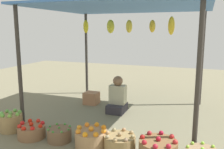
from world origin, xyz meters
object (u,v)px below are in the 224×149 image
Objects in this scene: basket_green_chilies at (59,135)px; basket_oranges at (91,138)px; basket_potatoes at (120,144)px; basket_green_apples at (11,122)px; wooden_crate_near_vendor at (91,98)px; vendor_person at (117,98)px; basket_red_tomatoes at (32,131)px.

basket_oranges reaches higher than basket_green_chilies.
basket_green_chilies is 1.02m from basket_potatoes.
wooden_crate_near_vendor is (0.63, 1.92, -0.02)m from basket_green_apples.
basket_oranges is at bearing -2.29° from basket_green_apples.
vendor_person reaches higher than basket_oranges.
basket_green_apples is at bearing 177.71° from basket_oranges.
vendor_person is at bearing 62.83° from basket_red_tomatoes.
vendor_person reaches higher than wooden_crate_near_vendor.
vendor_person is at bearing -22.03° from wooden_crate_near_vendor.
basket_green_chilies is 0.84× the size of basket_potatoes.
basket_potatoes is at bearing 0.86° from basket_oranges.
basket_red_tomatoes is at bearing -178.09° from basket_potatoes.
basket_potatoes is (0.63, -1.66, -0.17)m from vendor_person.
basket_green_apples is at bearing 168.39° from basket_red_tomatoes.
basket_green_chilies is 2.00m from wooden_crate_near_vendor.
basket_green_apples is 0.85× the size of basket_potatoes.
basket_oranges is at bearing 2.35° from basket_red_tomatoes.
basket_red_tomatoes is (-0.88, -1.71, -0.19)m from vendor_person.
vendor_person is 1.76× the size of basket_red_tomatoes.
basket_green_apples is (-1.40, -1.61, -0.14)m from vendor_person.
basket_green_apples is at bearing -108.26° from wooden_crate_near_vendor.
basket_potatoes is (1.02, -0.01, 0.03)m from basket_green_chilies.
basket_red_tomatoes is at bearing -173.32° from basket_green_chilies.
basket_oranges reaches higher than basket_potatoes.
basket_red_tomatoes is 1.51m from basket_potatoes.
wooden_crate_near_vendor is (-1.40, 1.97, 0.01)m from basket_potatoes.
basket_green_chilies is at bearing -79.06° from wooden_crate_near_vendor.
basket_red_tomatoes is 1.35× the size of wooden_crate_near_vendor.
basket_red_tomatoes is 0.50m from basket_green_chilies.
basket_green_apples is 2.03m from basket_potatoes.
basket_red_tomatoes is at bearing -93.17° from wooden_crate_near_vendor.
basket_oranges is at bearing -179.14° from basket_potatoes.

